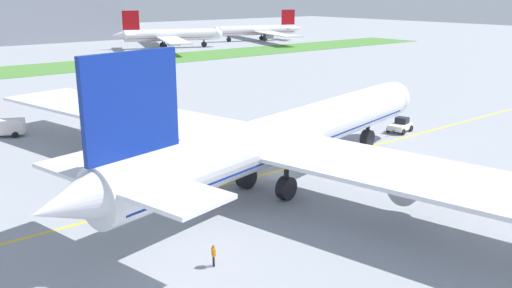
{
  "coord_description": "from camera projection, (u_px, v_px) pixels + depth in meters",
  "views": [
    {
      "loc": [
        -38.56,
        -44.2,
        20.13
      ],
      "look_at": [
        -1.54,
        1.92,
        3.47
      ],
      "focal_mm": 37.94,
      "sensor_mm": 36.0,
      "label": 1
    }
  ],
  "objects": [
    {
      "name": "pushback_tug",
      "position": [
        400.0,
        125.0,
        80.43
      ],
      "size": [
        5.88,
        3.37,
        2.13
      ],
      "color": "white",
      "rests_on": "ground"
    },
    {
      "name": "ground_plane",
      "position": [
        277.0,
        174.0,
        61.87
      ],
      "size": [
        600.0,
        600.0,
        0.0
      ],
      "primitive_type": "plane",
      "color": "#9399A0",
      "rests_on": "ground"
    },
    {
      "name": "grass_median_strip",
      "position": [
        12.0,
        72.0,
        141.47
      ],
      "size": [
        320.0,
        24.0,
        0.1
      ],
      "primitive_type": "cube",
      "color": "#4C8438",
      "rests_on": "ground"
    },
    {
      "name": "parked_airliner_far_centre",
      "position": [
        169.0,
        35.0,
        199.68
      ],
      "size": [
        38.93,
        62.73,
        13.72
      ],
      "color": "white",
      "rests_on": "ground"
    },
    {
      "name": "airliner_foreground",
      "position": [
        283.0,
        137.0,
        56.81
      ],
      "size": [
        56.27,
        92.28,
        15.97
      ],
      "color": "white",
      "rests_on": "ground"
    },
    {
      "name": "ground_crew_wingwalker_port",
      "position": [
        213.0,
        253.0,
        40.89
      ],
      "size": [
        0.41,
        0.58,
        1.75
      ],
      "color": "black",
      "rests_on": "ground"
    },
    {
      "name": "service_truck_catering_van",
      "position": [
        2.0,
        127.0,
        77.54
      ],
      "size": [
        6.33,
        4.53,
        2.52
      ],
      "color": "white",
      "rests_on": "ground"
    },
    {
      "name": "parked_airliner_far_right",
      "position": [
        259.0,
        30.0,
        230.09
      ],
      "size": [
        39.86,
        64.72,
        12.79
      ],
      "color": "white",
      "rests_on": "ground"
    },
    {
      "name": "apron_taxi_line",
      "position": [
        272.0,
        173.0,
        62.49
      ],
      "size": [
        280.0,
        0.36,
        0.01
      ],
      "primitive_type": "cube",
      "color": "yellow",
      "rests_on": "ground"
    }
  ]
}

